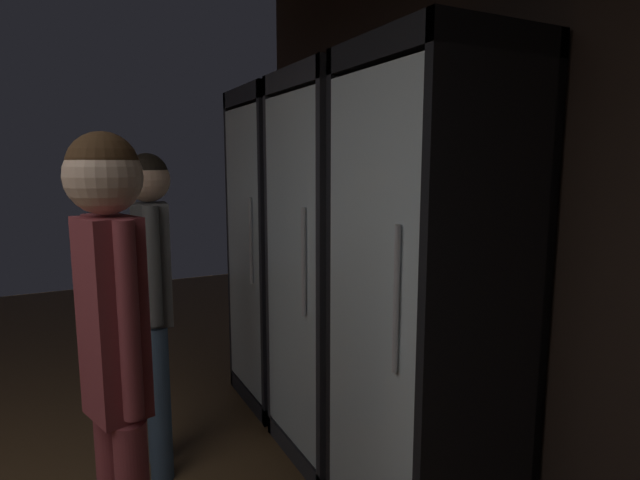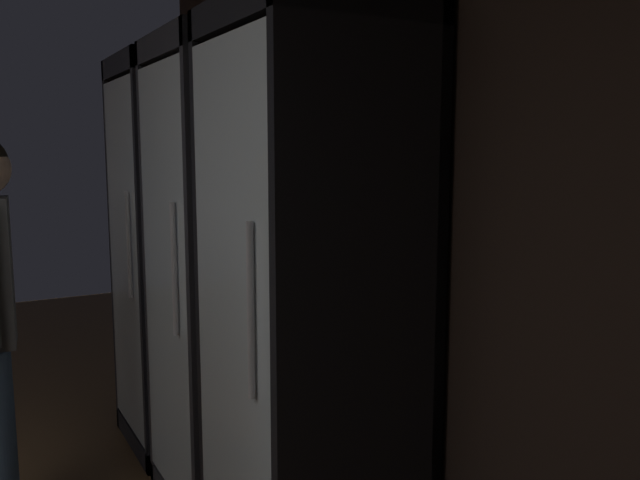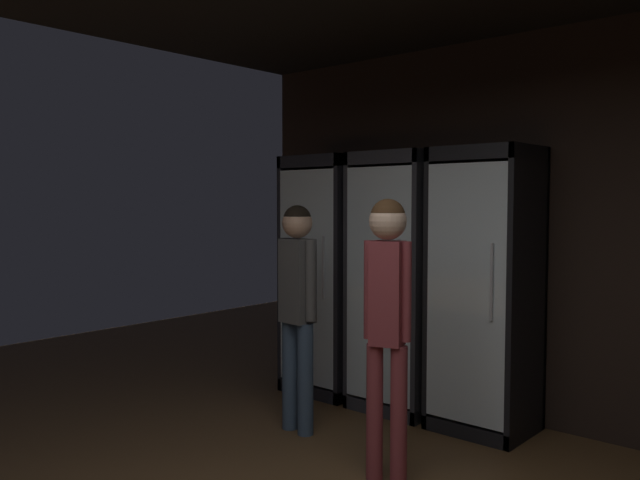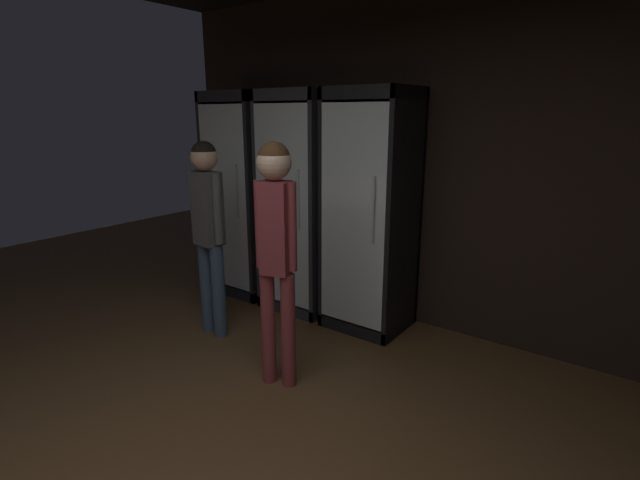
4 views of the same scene
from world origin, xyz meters
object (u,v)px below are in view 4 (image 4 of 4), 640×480
object	(u,v)px
cooler_left	(305,204)
shopper_far	(276,237)
cooler_far_left	(249,197)
shopper_near	(208,220)
cooler_center	(373,214)

from	to	relation	value
cooler_left	shopper_far	size ratio (longest dim) A/B	1.22
cooler_far_left	shopper_near	distance (m)	1.06
cooler_far_left	shopper_far	distance (m)	1.86
cooler_center	shopper_near	size ratio (longest dim) A/B	1.25
cooler_far_left	cooler_center	distance (m)	1.44
cooler_center	shopper_far	distance (m)	1.20
cooler_far_left	shopper_near	size ratio (longest dim) A/B	1.25
shopper_far	shopper_near	bearing A→B (deg)	164.82
cooler_far_left	cooler_left	xyz separation A→B (m)	(0.72, -0.00, 0.01)
shopper_near	shopper_far	size ratio (longest dim) A/B	0.97
shopper_near	cooler_center	bearing A→B (deg)	44.58
cooler_left	cooler_far_left	bearing A→B (deg)	179.97
cooler_far_left	shopper_far	size ratio (longest dim) A/B	1.22
cooler_left	cooler_center	bearing A→B (deg)	-0.07
cooler_far_left	shopper_near	xyz separation A→B (m)	(0.48, -0.94, 0.00)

